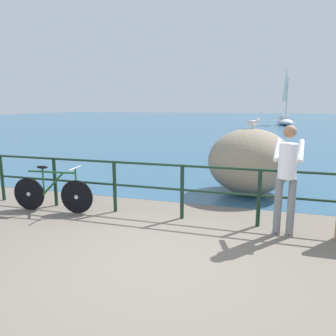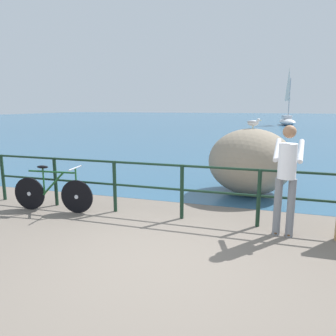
{
  "view_description": "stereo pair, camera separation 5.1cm",
  "coord_description": "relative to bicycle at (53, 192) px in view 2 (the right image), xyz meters",
  "views": [
    {
      "loc": [
        1.39,
        -3.82,
        2.07
      ],
      "look_at": [
        -0.39,
        2.12,
        0.86
      ],
      "focal_mm": 34.23,
      "sensor_mm": 36.0,
      "label": 1
    },
    {
      "loc": [
        1.44,
        -3.8,
        2.07
      ],
      "look_at": [
        -0.39,
        2.12,
        0.86
      ],
      "focal_mm": 34.23,
      "sensor_mm": 36.0,
      "label": 2
    }
  ],
  "objects": [
    {
      "name": "breakwater_boulder_main",
      "position": [
        3.65,
        2.53,
        0.38
      ],
      "size": [
        1.97,
        1.91,
        1.55
      ],
      "color": "gray",
      "rests_on": "ground"
    },
    {
      "name": "person_at_railing",
      "position": [
        4.31,
        0.07,
        0.6
      ],
      "size": [
        0.49,
        0.66,
        1.78
      ],
      "rotation": [
        0.0,
        0.0,
        1.46
      ],
      "color": "slate",
      "rests_on": "ground_plane"
    },
    {
      "name": "sailboat",
      "position": [
        5.96,
        31.83,
        0.32
      ],
      "size": [
        2.16,
        4.57,
        6.16
      ],
      "rotation": [
        0.0,
        0.0,
        4.91
      ],
      "color": "white",
      "rests_on": "sea_surface"
    },
    {
      "name": "ground_plane",
      "position": [
        2.55,
        18.63,
        -0.44
      ],
      "size": [
        120.0,
        120.0,
        0.1
      ],
      "primitive_type": "cube",
      "color": "#6B6056"
    },
    {
      "name": "seagull",
      "position": [
        3.66,
        2.59,
        1.3
      ],
      "size": [
        0.34,
        0.16,
        0.23
      ],
      "rotation": [
        0.0,
        0.0,
        0.19
      ],
      "color": "gold",
      "rests_on": "breakwater_boulder_main"
    },
    {
      "name": "promenade_railing",
      "position": [
        2.55,
        0.35,
        0.25
      ],
      "size": [
        8.26,
        0.07,
        1.02
      ],
      "color": "black",
      "rests_on": "ground_plane"
    },
    {
      "name": "bicycle",
      "position": [
        0.0,
        0.0,
        0.0
      ],
      "size": [
        1.7,
        0.48,
        0.92
      ],
      "rotation": [
        0.0,
        0.0,
        0.08
      ],
      "color": "black",
      "rests_on": "ground_plane"
    },
    {
      "name": "sea_surface",
      "position": [
        2.55,
        46.29,
        -0.39
      ],
      "size": [
        120.0,
        90.0,
        0.01
      ],
      "primitive_type": "cube",
      "color": "#2D5675",
      "rests_on": "ground_plane"
    }
  ]
}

